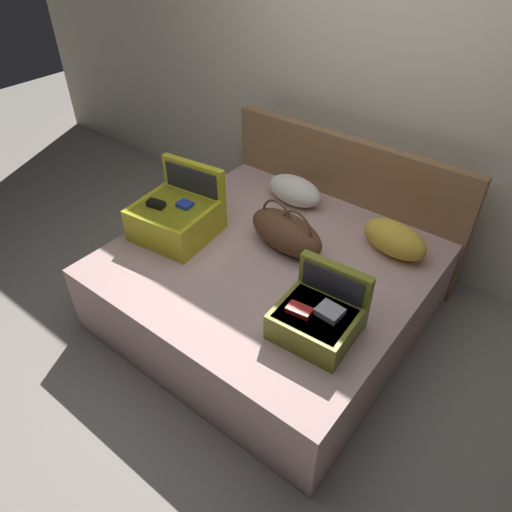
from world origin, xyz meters
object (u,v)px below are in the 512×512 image
at_px(bed, 268,287).
at_px(hard_case_large, 177,216).
at_px(pillow_near_headboard, 395,239).
at_px(duffel_bag, 286,232).
at_px(hard_case_medium, 318,316).
at_px(pillow_center_head, 295,191).

distance_m(bed, hard_case_large, 0.80).
bearing_deg(pillow_near_headboard, duffel_bag, -146.26).
height_order(hard_case_medium, duffel_bag, hard_case_medium).
bearing_deg(pillow_center_head, hard_case_large, -115.95).
bearing_deg(bed, pillow_near_headboard, 42.12).
bearing_deg(hard_case_medium, pillow_near_headboard, 85.48).
distance_m(hard_case_large, pillow_near_headboard, 1.47).
relative_size(hard_case_large, pillow_center_head, 1.21).
distance_m(hard_case_medium, pillow_center_head, 1.32).
relative_size(bed, hard_case_medium, 4.34).
relative_size(pillow_near_headboard, pillow_center_head, 0.99).
height_order(bed, duffel_bag, duffel_bag).
bearing_deg(pillow_near_headboard, hard_case_large, -150.52).
height_order(duffel_bag, pillow_center_head, duffel_bag).
distance_m(hard_case_large, pillow_center_head, 0.93).
relative_size(hard_case_large, duffel_bag, 0.91).
bearing_deg(pillow_center_head, bed, -68.85).
relative_size(hard_case_medium, pillow_center_head, 0.96).
bearing_deg(duffel_bag, hard_case_medium, -41.63).
bearing_deg(pillow_near_headboard, hard_case_medium, -91.26).
relative_size(bed, hard_case_large, 3.45).
xyz_separation_m(hard_case_large, pillow_center_head, (0.41, 0.84, -0.04)).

